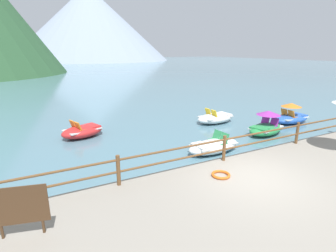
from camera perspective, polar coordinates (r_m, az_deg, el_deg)
ground_plane at (r=46.11m, az=-20.30°, el=9.74°), size 200.00×200.00×0.00m
promenade_dock at (r=7.99m, az=29.69°, el=-17.31°), size 28.00×8.00×0.40m
dock_railing at (r=9.85m, az=12.00°, el=-4.14°), size 23.92×0.12×0.95m
sign_board at (r=6.67m, az=-29.35°, el=-14.78°), size 1.15×0.33×1.19m
life_ring at (r=8.85m, az=11.27°, el=-10.22°), size 0.61×0.61×0.09m
pedal_boat_0 at (r=14.27m, az=-17.86°, el=-1.01°), size 2.49×1.95×0.91m
pedal_boat_1 at (r=14.91m, az=20.31°, el=-0.11°), size 2.62×1.83×1.25m
pedal_boat_2 at (r=16.52m, az=10.16°, el=1.75°), size 2.63×1.57×0.89m
pedal_boat_3 at (r=11.76m, az=9.75°, el=-4.23°), size 2.67×1.38×0.87m
pedal_boat_4 at (r=17.78m, az=24.95°, el=1.85°), size 2.53×1.25×1.25m
distant_peak at (r=120.56m, az=-16.48°, el=20.29°), size 63.47×63.47×28.83m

